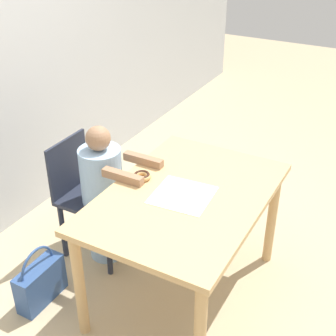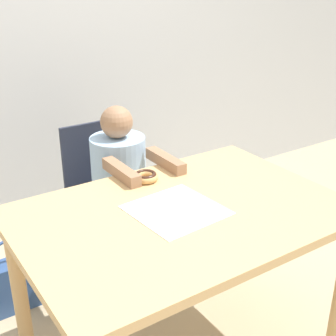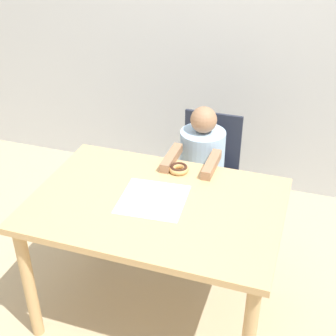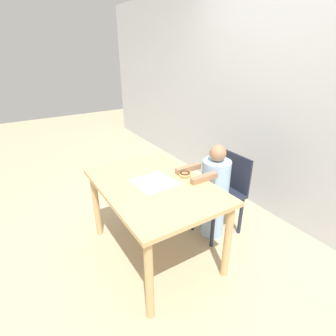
# 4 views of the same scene
# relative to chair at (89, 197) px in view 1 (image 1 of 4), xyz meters

# --- Properties ---
(ground_plane) EXTENTS (12.00, 12.00, 0.00)m
(ground_plane) POSITION_rel_chair_xyz_m (-0.07, -0.74, -0.43)
(ground_plane) COLOR tan
(dining_table) EXTENTS (1.20, 0.83, 0.72)m
(dining_table) POSITION_rel_chair_xyz_m (-0.07, -0.74, 0.19)
(dining_table) COLOR tan
(dining_table) RESTS_ON ground_plane
(chair) EXTENTS (0.37, 0.44, 0.81)m
(chair) POSITION_rel_chair_xyz_m (0.00, 0.00, 0.00)
(chair) COLOR #232838
(chair) RESTS_ON ground_plane
(child_figure) EXTENTS (0.27, 0.50, 0.96)m
(child_figure) POSITION_rel_chair_xyz_m (-0.00, -0.12, 0.04)
(child_figure) COLOR #99BCE0
(child_figure) RESTS_ON ground_plane
(donut) EXTENTS (0.11, 0.11, 0.04)m
(donut) POSITION_rel_chair_xyz_m (-0.04, -0.44, 0.31)
(donut) COLOR tan
(donut) RESTS_ON dining_table
(napkin) EXTENTS (0.33, 0.33, 0.00)m
(napkin) POSITION_rel_chair_xyz_m (-0.08, -0.73, 0.29)
(napkin) COLOR white
(napkin) RESTS_ON dining_table
(handbag) EXTENTS (0.33, 0.12, 0.39)m
(handbag) POSITION_rel_chair_xyz_m (-0.54, -0.02, -0.29)
(handbag) COLOR #2D4C84
(handbag) RESTS_ON ground_plane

